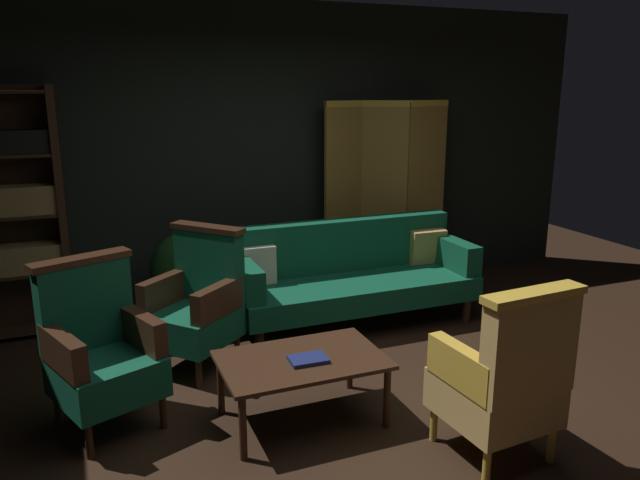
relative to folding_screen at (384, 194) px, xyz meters
name	(u,v)px	position (x,y,z in m)	size (l,w,h in m)	color
ground_plane	(366,411)	(-1.23, -2.14, -0.99)	(10.00, 10.00, 0.00)	black
back_wall	(255,155)	(-1.23, 0.31, 0.41)	(7.20, 0.10, 2.80)	black
folding_screen	(384,194)	(0.00, 0.00, 0.00)	(1.28, 0.30, 1.90)	olive
bookshelf	(5,211)	(-3.38, 0.06, 0.08)	(0.90, 0.32, 2.05)	#382114
velvet_couch	(350,272)	(-0.68, -0.68, -0.53)	(2.12, 0.78, 0.88)	#382114
coffee_table	(302,365)	(-1.65, -2.08, -0.61)	(1.00, 0.64, 0.42)	#382114
armchair_gilt_accent	(504,377)	(-0.76, -2.86, -0.50)	(0.62, 0.61, 1.04)	gold
armchair_wing_left	(100,350)	(-2.79, -1.65, -0.50)	(0.75, 0.75, 1.04)	#382114
armchair_wing_right	(197,303)	(-2.09, -1.06, -0.50)	(0.81, 0.81, 1.04)	#382114
potted_plant	(183,274)	(-2.06, -0.30, -0.50)	(0.54, 0.54, 0.84)	brown
book_navy_cloth	(308,360)	(-1.63, -2.14, -0.55)	(0.23, 0.16, 0.02)	navy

